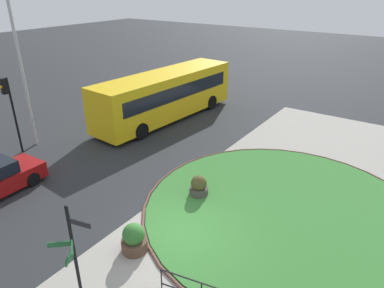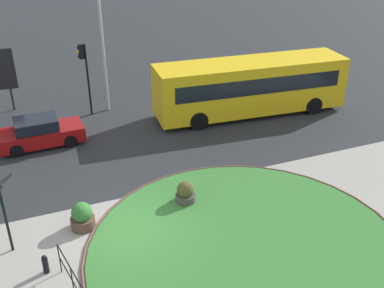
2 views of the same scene
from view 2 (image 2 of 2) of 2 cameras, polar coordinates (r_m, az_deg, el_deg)
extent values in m
plane|color=#282B2D|center=(17.14, -8.07, -10.74)|extent=(120.00, 120.00, 0.00)
cube|color=#9E998E|center=(15.69, -6.21, -14.85)|extent=(32.00, 8.12, 0.02)
cylinder|color=#387A33|center=(16.25, 6.98, -12.94)|extent=(11.06, 11.06, 0.10)
torus|color=brown|center=(16.25, 6.98, -12.93)|extent=(11.37, 11.37, 0.11)
cylinder|color=black|center=(16.36, -22.56, -7.82)|extent=(0.09, 0.09, 3.31)
cube|color=black|center=(16.08, -22.43, -4.15)|extent=(0.43, 0.57, 0.15)
cylinder|color=black|center=(15.88, -17.92, -14.36)|extent=(0.20, 0.20, 0.58)
sphere|color=black|center=(15.67, -18.10, -13.46)|extent=(0.19, 0.19, 0.19)
cylinder|color=black|center=(15.57, -16.32, -13.67)|extent=(0.04, 0.04, 1.15)
cylinder|color=black|center=(14.68, -14.78, -16.44)|extent=(0.04, 0.04, 1.15)
cube|color=yellow|center=(25.87, 7.37, 7.30)|extent=(10.97, 3.39, 2.80)
cube|color=black|center=(26.85, 6.28, 9.02)|extent=(9.48, 0.75, 0.88)
cube|color=black|center=(24.64, 8.66, 7.13)|extent=(9.48, 0.75, 0.88)
cube|color=black|center=(28.44, 17.49, 8.43)|extent=(0.18, 2.10, 1.10)
cube|color=black|center=(28.13, 17.79, 10.42)|extent=(0.13, 1.41, 0.28)
cylinder|color=black|center=(28.79, 12.58, 6.49)|extent=(1.02, 0.38, 1.00)
cylinder|color=black|center=(26.92, 15.01, 4.70)|extent=(1.02, 0.38, 1.00)
cylinder|color=black|center=(26.17, -0.80, 5.02)|extent=(1.02, 0.38, 1.00)
cylinder|color=black|center=(24.10, 0.84, 2.95)|extent=(1.02, 0.38, 1.00)
cube|color=maroon|center=(23.69, -18.43, 1.06)|extent=(4.13, 1.84, 0.71)
cube|color=black|center=(23.42, -19.05, 2.37)|extent=(2.06, 1.57, 0.56)
cube|color=#EAEACC|center=(24.33, -13.85, 2.52)|extent=(0.03, 0.20, 0.12)
cube|color=#EAEACC|center=(23.41, -13.35, 1.55)|extent=(0.03, 0.20, 0.12)
cylinder|color=black|center=(24.58, -15.69, 1.91)|extent=(0.65, 0.24, 0.64)
cylinder|color=black|center=(23.18, -15.04, 0.39)|extent=(0.65, 0.24, 0.64)
cylinder|color=black|center=(24.45, -21.49, 0.81)|extent=(0.65, 0.24, 0.64)
cylinder|color=black|center=(23.05, -21.19, -0.78)|extent=(0.65, 0.24, 0.64)
cylinder|color=black|center=(26.05, -12.92, 7.82)|extent=(0.11, 0.11, 4.07)
cube|color=black|center=(25.52, -13.77, 11.21)|extent=(0.27, 0.27, 0.78)
sphere|color=black|center=(25.43, -14.17, 11.68)|extent=(0.16, 0.16, 0.16)
sphere|color=#F2A519|center=(25.50, -14.11, 11.16)|extent=(0.16, 0.16, 0.16)
sphere|color=black|center=(25.56, -14.04, 10.64)|extent=(0.16, 0.16, 0.16)
cylinder|color=#B7B7BC|center=(25.72, -11.34, 13.98)|extent=(0.16, 0.16, 9.44)
cylinder|color=black|center=(28.21, -21.84, 6.34)|extent=(0.12, 0.12, 2.51)
cylinder|color=#47423D|center=(18.29, -0.85, -6.88)|extent=(0.80, 0.80, 0.40)
sphere|color=#4C4723|center=(18.06, -0.86, -5.78)|extent=(0.68, 0.68, 0.68)
cylinder|color=brown|center=(17.46, -13.53, -9.60)|extent=(0.89, 0.89, 0.45)
sphere|color=#33702D|center=(17.18, -13.71, -8.35)|extent=(0.76, 0.76, 0.76)
camera|label=1|loc=(9.13, -56.65, 1.03)|focal=32.99mm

